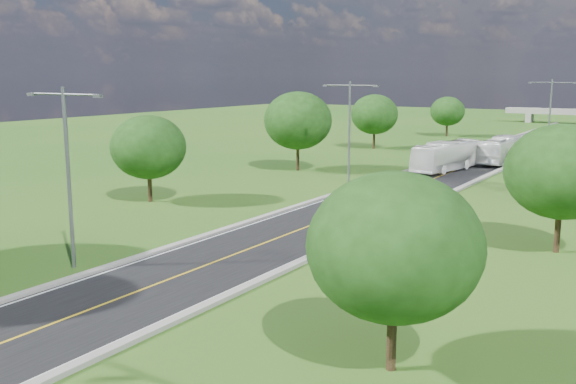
% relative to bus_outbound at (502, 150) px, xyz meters
% --- Properties ---
extents(ground, '(260.00, 260.00, 0.00)m').
position_rel_bus_outbound_xyz_m(ground, '(-2.69, -8.15, -1.64)').
color(ground, '#225B19').
rests_on(ground, ground).
extents(road, '(8.00, 150.00, 0.06)m').
position_rel_bus_outbound_xyz_m(road, '(-2.69, -2.15, -1.61)').
color(road, black).
rests_on(road, ground).
extents(curb_left, '(0.50, 150.00, 0.22)m').
position_rel_bus_outbound_xyz_m(curb_left, '(-6.94, -2.15, -1.53)').
color(curb_left, gray).
rests_on(curb_left, ground).
extents(curb_right, '(0.50, 150.00, 0.22)m').
position_rel_bus_outbound_xyz_m(curb_right, '(1.56, -2.15, -1.53)').
color(curb_right, gray).
rests_on(curb_right, ground).
extents(speed_limit_sign, '(0.55, 0.09, 2.40)m').
position_rel_bus_outbound_xyz_m(speed_limit_sign, '(2.51, -30.17, -0.04)').
color(speed_limit_sign, slate).
rests_on(speed_limit_sign, ground).
extents(streetlight_near_left, '(5.90, 0.25, 10.00)m').
position_rel_bus_outbound_xyz_m(streetlight_near_left, '(-8.69, -56.15, 4.30)').
color(streetlight_near_left, slate).
rests_on(streetlight_near_left, ground).
extents(streetlight_mid_left, '(5.90, 0.25, 10.00)m').
position_rel_bus_outbound_xyz_m(streetlight_mid_left, '(-8.69, -23.15, 4.30)').
color(streetlight_mid_left, slate).
rests_on(streetlight_mid_left, ground).
extents(streetlight_far_right, '(5.90, 0.25, 10.00)m').
position_rel_bus_outbound_xyz_m(streetlight_far_right, '(3.31, 9.85, 4.30)').
color(streetlight_far_right, slate).
rests_on(streetlight_far_right, ground).
extents(tree_lb, '(6.30, 6.30, 7.33)m').
position_rel_bus_outbound_xyz_m(tree_lb, '(-18.69, -40.15, 3.00)').
color(tree_lb, black).
rests_on(tree_lb, ground).
extents(tree_lc, '(7.56, 7.56, 8.79)m').
position_rel_bus_outbound_xyz_m(tree_lc, '(-17.69, -18.15, 3.93)').
color(tree_lc, black).
rests_on(tree_lc, ground).
extents(tree_ld, '(6.72, 6.72, 7.82)m').
position_rel_bus_outbound_xyz_m(tree_ld, '(-19.69, 5.85, 3.31)').
color(tree_ld, black).
rests_on(tree_ld, ground).
extents(tree_le, '(5.88, 5.88, 6.84)m').
position_rel_bus_outbound_xyz_m(tree_le, '(-17.19, 29.85, 2.69)').
color(tree_le, black).
rests_on(tree_le, ground).
extents(tree_ra, '(6.30, 6.30, 7.33)m').
position_rel_bus_outbound_xyz_m(tree_ra, '(11.31, -58.15, 3.00)').
color(tree_ra, black).
rests_on(tree_ra, ground).
extents(tree_rb, '(6.72, 6.72, 7.82)m').
position_rel_bus_outbound_xyz_m(tree_rb, '(13.31, -38.15, 3.31)').
color(tree_rb, black).
rests_on(tree_rb, ground).
extents(bus_outbound, '(2.83, 11.42, 3.17)m').
position_rel_bus_outbound_xyz_m(bus_outbound, '(0.00, 0.00, 0.00)').
color(bus_outbound, white).
rests_on(bus_outbound, road).
extents(bus_inbound, '(4.42, 12.02, 3.27)m').
position_rel_bus_outbound_xyz_m(bus_inbound, '(-3.49, -9.50, 0.05)').
color(bus_inbound, white).
rests_on(bus_inbound, road).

